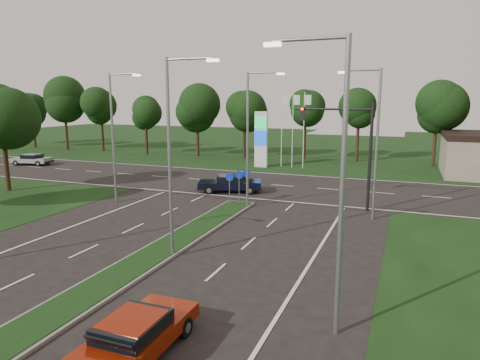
% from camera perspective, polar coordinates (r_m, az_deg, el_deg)
% --- Properties ---
extents(ground, '(160.00, 160.00, 0.00)m').
position_cam_1_polar(ground, '(16.64, -22.41, -15.84)').
color(ground, black).
rests_on(ground, ground).
extents(verge_far, '(160.00, 50.00, 0.02)m').
position_cam_1_polar(verge_far, '(66.78, 12.16, 4.21)').
color(verge_far, black).
rests_on(verge_far, ground).
extents(cross_road, '(160.00, 12.00, 0.02)m').
position_cam_1_polar(cross_road, '(36.85, 4.18, -0.66)').
color(cross_road, black).
rests_on(cross_road, ground).
extents(median_kerb, '(2.00, 26.00, 0.12)m').
position_cam_1_polar(median_kerb, '(19.40, -14.12, -11.29)').
color(median_kerb, slate).
rests_on(median_kerb, ground).
extents(streetlight_median_near, '(2.53, 0.22, 9.00)m').
position_cam_1_polar(streetlight_median_near, '(19.28, -8.91, 4.19)').
color(streetlight_median_near, gray).
rests_on(streetlight_median_near, ground).
extents(streetlight_median_far, '(2.53, 0.22, 9.00)m').
position_cam_1_polar(streetlight_median_far, '(28.32, 1.39, 6.34)').
color(streetlight_median_far, gray).
rests_on(streetlight_median_far, ground).
extents(streetlight_left_far, '(2.53, 0.22, 9.00)m').
position_cam_1_polar(streetlight_left_far, '(31.09, -16.35, 6.30)').
color(streetlight_left_far, gray).
rests_on(streetlight_left_far, ground).
extents(streetlight_right_far, '(2.53, 0.22, 9.00)m').
position_cam_1_polar(streetlight_right_far, '(26.68, 17.41, 5.59)').
color(streetlight_right_far, gray).
rests_on(streetlight_right_far, ground).
extents(streetlight_right_near, '(2.53, 0.22, 9.00)m').
position_cam_1_polar(streetlight_right_near, '(12.84, 12.67, 0.87)').
color(streetlight_right_near, gray).
rests_on(streetlight_right_near, ground).
extents(traffic_signal, '(5.10, 0.42, 7.00)m').
position_cam_1_polar(traffic_signal, '(28.85, 14.46, 5.24)').
color(traffic_signal, black).
rests_on(traffic_signal, ground).
extents(median_signs, '(1.16, 1.76, 2.38)m').
position_cam_1_polar(median_signs, '(29.49, -0.19, -0.09)').
color(median_signs, gray).
rests_on(median_signs, ground).
extents(gas_pylon, '(5.80, 1.26, 8.00)m').
position_cam_1_polar(gas_pylon, '(46.09, 3.09, 5.64)').
color(gas_pylon, silver).
rests_on(gas_pylon, ground).
extents(tree_left_far, '(5.20, 5.20, 8.86)m').
position_cam_1_polar(tree_left_far, '(37.65, -28.25, 7.73)').
color(tree_left_far, black).
rests_on(tree_left_far, ground).
extents(treeline_far, '(6.00, 6.00, 9.90)m').
position_cam_1_polar(treeline_far, '(51.56, 9.77, 10.07)').
color(treeline_far, black).
rests_on(treeline_far, ground).
extents(red_sedan, '(1.87, 4.45, 1.22)m').
position_cam_1_polar(red_sedan, '(13.17, -13.90, -19.49)').
color(red_sedan, maroon).
rests_on(red_sedan, ground).
extents(navy_sedan, '(5.26, 3.57, 1.34)m').
position_cam_1_polar(navy_sedan, '(33.76, -1.35, -0.43)').
color(navy_sedan, black).
rests_on(navy_sedan, ground).
extents(far_car_a, '(4.53, 2.67, 1.22)m').
position_cam_1_polar(far_car_a, '(53.32, -26.04, 2.50)').
color(far_car_a, '#A0A0A0').
rests_on(far_car_a, ground).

